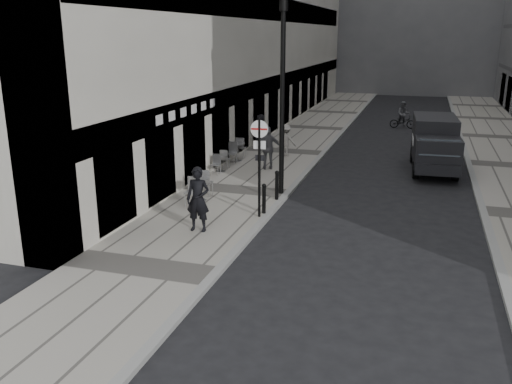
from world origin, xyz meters
TOP-DOWN VIEW (x-y plane):
  - ground at (0.00, 0.00)m, footprint 120.00×120.00m
  - sidewalk at (-2.00, 18.00)m, footprint 4.00×60.00m
  - walking_man at (-1.60, 5.63)m, footprint 0.75×0.51m
  - sign_post at (-0.20, 7.47)m, footprint 0.57×0.12m
  - lamppost at (-0.20, 10.35)m, footprint 0.31×0.31m
  - bollard_near at (-0.15, 7.85)m, footprint 0.13×0.13m
  - bollard_far at (-0.15, 9.52)m, footprint 0.13×0.13m
  - panel_van at (5.35, 16.40)m, footprint 2.14×5.10m
  - cyclist at (3.51, 27.74)m, footprint 1.64×0.62m
  - pedestrian_a at (-1.72, 13.91)m, footprint 1.21×0.83m
  - pedestrian_b at (-1.64, 16.82)m, footprint 1.11×0.77m
  - pedestrian_c at (-3.60, 18.94)m, footprint 0.85×0.57m
  - cafe_table_near at (-2.80, 8.53)m, footprint 0.79×1.79m
  - cafe_table_mid at (-3.60, 12.82)m, footprint 0.68×1.54m
  - cafe_table_far at (-3.60, 14.98)m, footprint 0.80×1.80m

SIDE VIEW (x-z plane):
  - ground at x=0.00m, z-range 0.00..0.00m
  - sidewalk at x=-2.00m, z-range 0.00..0.12m
  - cafe_table_mid at x=-3.60m, z-range 0.13..1.00m
  - bollard_near at x=-0.15m, z-range 0.12..1.08m
  - bollard_far at x=-0.15m, z-range 0.12..1.13m
  - cafe_table_near at x=-2.80m, z-range 0.13..1.14m
  - cafe_table_far at x=-3.60m, z-range 0.13..1.15m
  - cyclist at x=3.51m, z-range -0.19..1.57m
  - pedestrian_b at x=-1.64m, z-range 0.12..1.68m
  - pedestrian_c at x=-3.60m, z-range 0.12..1.82m
  - pedestrian_a at x=-1.72m, z-range 0.12..2.03m
  - walking_man at x=-1.60m, z-range 0.12..2.13m
  - panel_van at x=5.35m, z-range 0.15..2.50m
  - sign_post at x=-0.20m, z-range 0.59..3.91m
  - lamppost at x=-0.20m, z-range 0.51..7.51m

